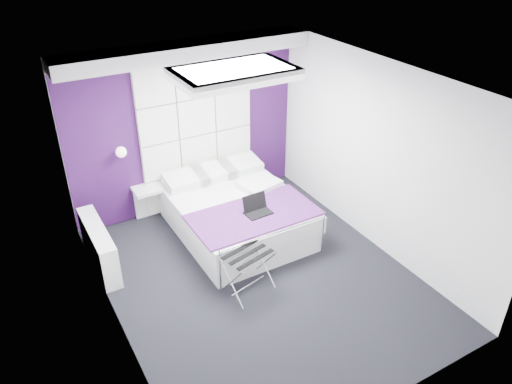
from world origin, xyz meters
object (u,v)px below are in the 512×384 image
Objects in this scene: radiator at (99,247)px; bed at (236,213)px; nightstand at (148,189)px; wall_lamp at (120,151)px; luggage_rack at (248,272)px; laptop at (256,208)px.

bed is (1.94, -0.19, 0.01)m from radiator.
radiator is 2.72× the size of nightstand.
radiator is (-0.64, -0.76, -0.92)m from wall_lamp.
nightstand is (-0.98, 0.91, 0.23)m from bed.
wall_lamp is at bearing 96.99° from luggage_rack.
bed is 0.60m from laptop.
wall_lamp is 0.26× the size of luggage_rack.
radiator is at bearing -130.10° from wall_lamp.
bed is 5.89× the size of laptop.
bed is 3.66× the size of luggage_rack.
wall_lamp is at bearing 49.90° from radiator.
nightstand is 1.75m from laptop.
bed is at bearing -5.72° from radiator.
wall_lamp is 0.12× the size of radiator.
bed is at bearing -36.38° from wall_lamp.
wall_lamp is 0.43× the size of laptop.
laptop reaches higher than luggage_rack.
bed is 1.36m from nightstand.
nightstand is 2.20m from luggage_rack.
bed is 4.69× the size of nightstand.
nightstand is at bearing 123.81° from laptop.
laptop is (0.54, 0.73, 0.36)m from luggage_rack.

